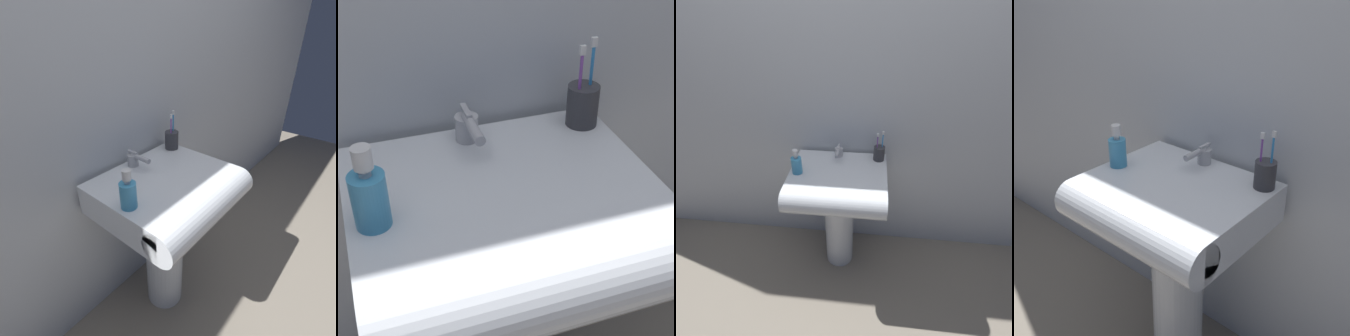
# 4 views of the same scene
# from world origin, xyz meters

# --- Properties ---
(ground_plane) EXTENTS (6.00, 6.00, 0.00)m
(ground_plane) POSITION_xyz_m (0.00, 0.00, 0.00)
(ground_plane) COLOR gray
(ground_plane) RESTS_ON ground
(wall_back) EXTENTS (5.00, 0.05, 2.40)m
(wall_back) POSITION_xyz_m (0.00, 0.26, 1.20)
(wall_back) COLOR silver
(wall_back) RESTS_ON ground
(sink_pedestal) EXTENTS (0.19, 0.19, 0.67)m
(sink_pedestal) POSITION_xyz_m (0.00, 0.00, 0.33)
(sink_pedestal) COLOR white
(sink_pedestal) RESTS_ON ground
(sink_basin) EXTENTS (0.58, 0.51, 0.14)m
(sink_basin) POSITION_xyz_m (0.00, -0.05, 0.74)
(sink_basin) COLOR white
(sink_basin) RESTS_ON sink_pedestal
(faucet) EXTENTS (0.05, 0.13, 0.07)m
(faucet) POSITION_xyz_m (-0.02, 0.16, 0.84)
(faucet) COLOR #B7B7BC
(faucet) RESTS_ON sink_basin
(toothbrush_cup) EXTENTS (0.07, 0.07, 0.20)m
(toothbrush_cup) POSITION_xyz_m (0.24, 0.15, 0.85)
(toothbrush_cup) COLOR #38383D
(toothbrush_cup) RESTS_ON sink_basin
(soap_bottle) EXTENTS (0.06, 0.06, 0.15)m
(soap_bottle) POSITION_xyz_m (-0.24, -0.04, 0.86)
(soap_bottle) COLOR #3F99CC
(soap_bottle) RESTS_ON sink_basin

